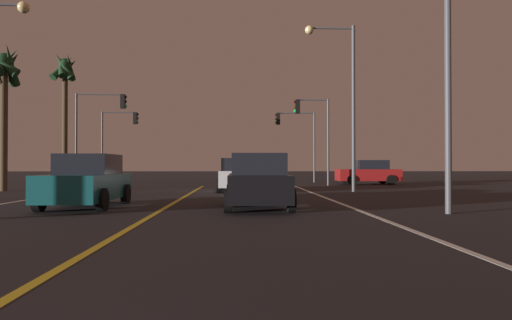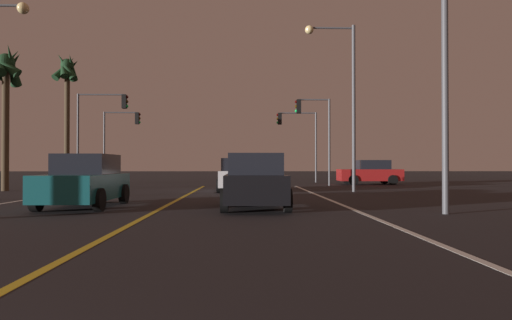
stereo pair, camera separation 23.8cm
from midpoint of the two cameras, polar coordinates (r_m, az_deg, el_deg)
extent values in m
cube|color=silver|center=(12.23, 14.92, -6.94)|extent=(0.16, 34.62, 0.01)
cube|color=gold|center=(11.99, -13.42, -7.07)|extent=(0.16, 34.62, 0.01)
cylinder|color=black|center=(24.81, -4.10, -2.98)|extent=(0.22, 0.68, 0.68)
cylinder|color=black|center=(24.80, 0.07, -2.98)|extent=(0.22, 0.68, 0.68)
cylinder|color=black|center=(22.12, -4.41, -3.26)|extent=(0.22, 0.68, 0.68)
cylinder|color=black|center=(22.10, 0.27, -3.27)|extent=(0.22, 0.68, 0.68)
cube|color=silver|center=(23.43, -2.04, -2.34)|extent=(1.80, 4.30, 0.80)
cube|color=black|center=(23.17, -2.05, -0.58)|extent=(1.60, 2.10, 0.64)
cube|color=red|center=(21.34, -3.70, -2.23)|extent=(0.24, 0.08, 0.16)
cube|color=red|center=(21.33, -0.48, -2.23)|extent=(0.24, 0.08, 0.16)
cylinder|color=black|center=(31.33, 12.42, -2.48)|extent=(0.68, 0.22, 0.68)
cylinder|color=black|center=(33.08, 11.67, -2.39)|extent=(0.68, 0.22, 0.68)
cylinder|color=black|center=(32.09, 17.11, -2.43)|extent=(0.68, 0.22, 0.68)
cylinder|color=black|center=(33.80, 16.13, -2.34)|extent=(0.68, 0.22, 0.68)
cube|color=maroon|center=(32.54, 14.34, -1.85)|extent=(4.30, 1.80, 0.80)
cube|color=black|center=(32.60, 14.76, -0.58)|extent=(2.10, 1.60, 0.64)
cube|color=red|center=(32.60, 18.19, -1.66)|extent=(0.08, 0.24, 0.16)
cube|color=red|center=(33.74, 17.50, -1.62)|extent=(0.08, 0.24, 0.16)
cylinder|color=black|center=(15.50, -3.15, -4.38)|extent=(0.22, 0.68, 0.68)
cylinder|color=black|center=(15.55, 3.51, -4.37)|extent=(0.22, 0.68, 0.68)
cylinder|color=black|center=(12.81, -3.49, -5.16)|extent=(0.22, 0.68, 0.68)
cylinder|color=black|center=(12.87, 4.57, -5.14)|extent=(0.22, 0.68, 0.68)
cube|color=black|center=(14.14, 0.35, -3.44)|extent=(1.80, 4.30, 0.80)
cube|color=black|center=(13.87, 0.38, -0.52)|extent=(1.60, 2.10, 0.64)
cube|color=red|center=(12.03, -2.18, -3.45)|extent=(0.24, 0.08, 0.16)
cube|color=red|center=(12.07, 3.53, -3.44)|extent=(0.24, 0.08, 0.16)
cylinder|color=black|center=(13.83, -18.74, -4.80)|extent=(0.22, 0.68, 0.68)
cylinder|color=black|center=(14.46, -25.59, -4.58)|extent=(0.22, 0.68, 0.68)
cylinder|color=black|center=(16.42, -15.95, -4.15)|extent=(0.22, 0.68, 0.68)
cylinder|color=black|center=(16.96, -21.87, -4.01)|extent=(0.22, 0.68, 0.68)
cube|color=#145156|center=(15.37, -20.46, -3.18)|extent=(1.80, 4.30, 0.80)
cube|color=black|center=(15.59, -20.15, -0.49)|extent=(1.60, 2.10, 0.64)
cube|color=red|center=(17.20, -16.29, -2.59)|extent=(0.24, 0.08, 0.16)
cube|color=red|center=(17.54, -20.09, -2.53)|extent=(0.24, 0.08, 0.16)
cylinder|color=#4C4C51|center=(30.06, 9.48, 2.23)|extent=(0.14, 0.14, 5.71)
cylinder|color=#4C4C51|center=(30.16, 7.57, 7.57)|extent=(2.02, 0.10, 0.10)
cube|color=black|center=(29.95, 5.65, 6.76)|extent=(0.28, 0.36, 0.90)
sphere|color=#3A0605|center=(29.97, 5.34, 7.33)|extent=(0.20, 0.20, 0.20)
sphere|color=#3C2706|center=(29.93, 5.34, 6.76)|extent=(0.20, 0.20, 0.20)
sphere|color=#19E059|center=(29.90, 5.34, 6.19)|extent=(0.20, 0.20, 0.20)
cylinder|color=#4C4C51|center=(31.37, -21.39, 2.40)|extent=(0.14, 0.14, 5.99)
cylinder|color=#4C4C51|center=(31.19, -18.76, 7.84)|extent=(2.98, 0.10, 0.10)
cube|color=black|center=(30.73, -16.09, 7.11)|extent=(0.28, 0.36, 0.90)
sphere|color=#3A0605|center=(30.73, -15.79, 7.67)|extent=(0.20, 0.20, 0.20)
sphere|color=#3C2706|center=(30.69, -15.79, 7.12)|extent=(0.20, 0.20, 0.20)
sphere|color=#19E059|center=(30.65, -15.80, 6.56)|extent=(0.20, 0.20, 0.20)
cylinder|color=#4C4C51|center=(35.46, 7.78, 1.59)|extent=(0.14, 0.14, 5.47)
cylinder|color=#4C4C51|center=(35.47, 5.51, 5.93)|extent=(2.83, 0.10, 0.10)
cube|color=black|center=(35.28, 3.22, 5.23)|extent=(0.28, 0.36, 0.90)
sphere|color=#3A0605|center=(35.29, 2.96, 5.72)|extent=(0.20, 0.20, 0.20)
sphere|color=#3C2706|center=(35.26, 2.96, 5.23)|extent=(0.20, 0.20, 0.20)
sphere|color=#19E059|center=(35.23, 2.96, 4.75)|extent=(0.20, 0.20, 0.20)
cylinder|color=#4C4C51|center=(36.58, -18.46, 1.55)|extent=(0.14, 0.14, 5.46)
cylinder|color=#4C4C51|center=(36.43, -16.54, 5.78)|extent=(2.52, 0.10, 0.10)
cube|color=black|center=(36.08, -14.60, 5.12)|extent=(0.28, 0.36, 0.90)
sphere|color=#3A0605|center=(36.07, -14.35, 5.60)|extent=(0.20, 0.20, 0.20)
sphere|color=#3C2706|center=(36.04, -14.35, 5.12)|extent=(0.20, 0.20, 0.20)
sphere|color=#19E059|center=(36.01, -14.35, 4.65)|extent=(0.20, 0.20, 0.20)
cylinder|color=#4C4C51|center=(13.82, 23.23, 11.17)|extent=(0.18, 0.18, 8.33)
sphere|color=#F9D88C|center=(20.00, -27.04, 16.72)|extent=(0.44, 0.44, 0.44)
cylinder|color=#4C4C51|center=(23.50, 12.53, 6.39)|extent=(0.18, 0.18, 8.45)
cylinder|color=#4C4C51|center=(24.10, 9.80, 16.12)|extent=(2.25, 0.10, 0.10)
sphere|color=#F9D88C|center=(23.88, 7.05, 16.02)|extent=(0.44, 0.44, 0.44)
cylinder|color=#473826|center=(26.92, -28.88, 3.47)|extent=(0.36, 0.36, 6.49)
sphere|color=#19381E|center=(27.39, -28.84, 10.79)|extent=(0.90, 0.90, 0.90)
cone|color=#19381E|center=(27.28, -28.22, 10.51)|extent=(0.92, 2.00, 2.17)
cone|color=#19381E|center=(27.57, -28.39, 10.39)|extent=(1.71, 1.02, 1.63)
cone|color=#19381E|center=(27.64, -29.00, 10.36)|extent=(1.73, 1.65, 2.20)
cone|color=#19381E|center=(27.08, -29.04, 10.60)|extent=(1.78, 0.82, 1.50)
cylinder|color=#473826|center=(34.66, -22.60, 3.95)|extent=(0.36, 0.36, 8.21)
sphere|color=#19381E|center=(35.28, -22.56, 11.02)|extent=(0.90, 0.90, 0.90)
cone|color=#19381E|center=(35.19, -22.08, 10.80)|extent=(0.86, 1.94, 1.87)
cone|color=#19381E|center=(35.47, -22.25, 10.71)|extent=(1.74, 1.07, 1.41)
cone|color=#19381E|center=(35.49, -22.86, 10.71)|extent=(1.52, 1.94, 2.09)
cone|color=#19381E|center=(35.17, -23.05, 10.81)|extent=(1.32, 1.53, 1.83)
cone|color=#19381E|center=(34.97, -22.72, 10.88)|extent=(1.58, 0.63, 1.98)
camera|label=1|loc=(0.12, -91.54, 0.02)|focal=31.64mm
camera|label=2|loc=(0.12, 88.46, -0.02)|focal=31.64mm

